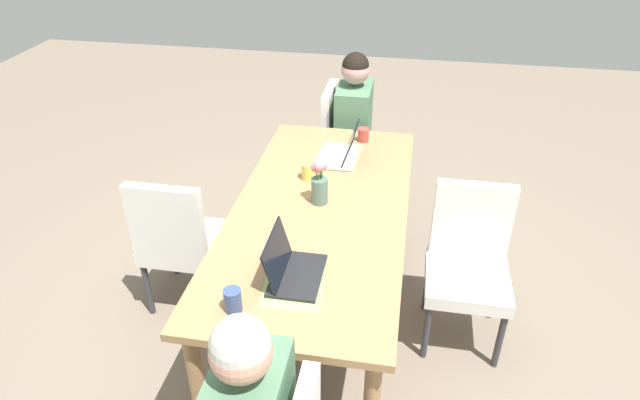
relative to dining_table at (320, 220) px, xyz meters
name	(u,v)px	position (x,y,z in m)	size (l,w,h in m)	color
ground_plane	(320,312)	(0.00, 0.00, -0.67)	(10.00, 10.00, 0.00)	#756656
dining_table	(320,220)	(0.00, 0.00, 0.00)	(2.02, 0.92, 0.75)	#9E754C
chair_head_left_left_near	(344,139)	(-1.37, -0.05, -0.17)	(0.44, 0.44, 0.90)	silver
person_head_left_left_near	(353,140)	(-1.31, 0.02, -0.15)	(0.40, 0.36, 1.19)	#2D2D33
chair_far_left_far	(468,259)	(-0.03, 0.81, -0.17)	(0.44, 0.44, 0.90)	silver
chair_near_right_near	(179,238)	(0.06, -0.81, -0.17)	(0.44, 0.44, 0.90)	silver
flower_vase	(319,181)	(-0.06, -0.01, 0.21)	(0.09, 0.09, 0.25)	#4C6B60
placemat_head_left_left_near	(339,155)	(-0.61, 0.01, 0.08)	(0.36, 0.26, 0.00)	#9EBC66
placemat_head_right_left_mid	(294,283)	(0.62, -0.01, 0.08)	(0.36, 0.26, 0.00)	#9EBC66
laptop_head_right_left_mid	(290,269)	(0.58, -0.03, 0.12)	(0.32, 0.22, 0.21)	black
laptop_head_left_left_near	(341,153)	(-0.57, 0.03, 0.12)	(0.32, 0.22, 0.21)	silver
coffee_mug_near_left	(363,135)	(-0.85, 0.14, 0.12)	(0.07, 0.07, 0.09)	#AD3D38
coffee_mug_near_right	(233,300)	(0.82, -0.22, 0.13)	(0.07, 0.07, 0.11)	#33477A
coffee_mug_centre_left	(308,171)	(-0.29, -0.12, 0.13)	(0.08, 0.08, 0.10)	#DBC64C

